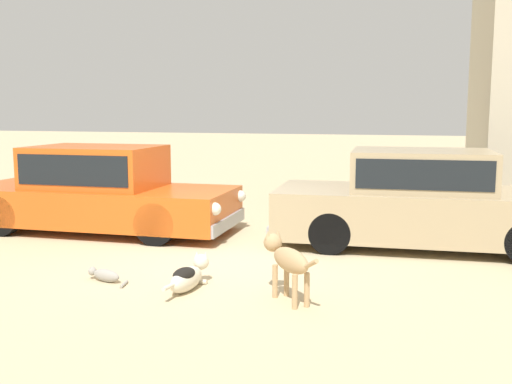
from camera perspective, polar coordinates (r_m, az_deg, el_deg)
name	(u,v)px	position (r m, az deg, el deg)	size (l,w,h in m)	color
ground_plane	(215,254)	(8.67, -3.92, -5.94)	(80.00, 80.00, 0.00)	tan
parked_sedan_nearest	(98,190)	(10.52, -14.76, 0.23)	(4.73, 1.76, 1.45)	#D15619
parked_sedan_second	(423,199)	(9.35, 15.56, -0.69)	(4.60, 1.92, 1.46)	tan
stray_dog_spotted	(188,276)	(7.03, -6.48, -7.93)	(0.30, 1.07, 0.37)	beige
stray_dog_tan	(287,259)	(6.56, 2.92, -6.34)	(0.79, 0.87, 0.72)	tan
stray_cat	(105,275)	(7.55, -14.16, -7.67)	(0.60, 0.33, 0.16)	gray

